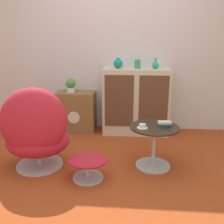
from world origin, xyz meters
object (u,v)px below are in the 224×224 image
egg_chair (36,132)px  ottoman (88,163)px  sideboard (136,101)px  vase_leftmost (118,63)px  vase_inner_right (155,65)px  teacup (142,126)px  tv_console (76,111)px  vase_inner_left (138,64)px  coffee_table (154,142)px  book_stack (165,124)px  potted_plant (71,85)px

egg_chair → ottoman: size_ratio=2.25×
sideboard → ottoman: sideboard is taller
egg_chair → vase_leftmost: (0.83, 1.29, 0.63)m
vase_inner_right → teacup: vase_inner_right is taller
tv_console → vase_leftmost: (0.67, -0.03, 0.76)m
sideboard → vase_inner_left: size_ratio=7.67×
sideboard → vase_inner_right: bearing=0.8°
vase_leftmost → vase_inner_right: bearing=0.0°
egg_chair → coffee_table: 1.34m
vase_leftmost → vase_inner_left: vase_leftmost is taller
teacup → tv_console: bearing=129.8°
sideboard → vase_leftmost: 0.64m
tv_console → vase_inner_right: 1.43m
book_stack → potted_plant: bearing=139.4°
ottoman → vase_leftmost: vase_leftmost is taller
vase_inner_left → egg_chair: bearing=-131.1°
vase_inner_left → book_stack: size_ratio=0.84×
vase_leftmost → potted_plant: size_ratio=0.71×
tv_console → vase_inner_right: vase_inner_right is taller
teacup → vase_inner_left: bearing=92.7°
ottoman → vase_inner_left: (0.52, 1.46, 0.89)m
sideboard → teacup: 1.18m
ottoman → book_stack: book_stack is taller
vase_inner_left → vase_inner_right: (0.26, 0.00, -0.01)m
vase_leftmost → vase_inner_left: size_ratio=1.17×
teacup → coffee_table: bearing=23.2°
potted_plant → teacup: bearing=-48.3°
vase_leftmost → vase_inner_right: same height
vase_leftmost → book_stack: size_ratio=0.98×
sideboard → coffee_table: (0.20, -1.12, -0.20)m
sideboard → coffee_table: bearing=-79.7°
vase_inner_left → potted_plant: vase_inner_left is taller
egg_chair → book_stack: size_ratio=6.26×
ottoman → potted_plant: potted_plant is taller
vase_leftmost → teacup: bearing=-73.8°
tv_console → book_stack: size_ratio=3.99×
book_stack → sideboard: bearing=105.8°
egg_chair → vase_inner_right: (1.38, 1.29, 0.61)m
sideboard → vase_inner_left: 0.57m
sideboard → coffee_table: 1.16m
tv_console → egg_chair: (-0.16, -1.32, 0.13)m
potted_plant → vase_inner_left: bearing=-1.8°
coffee_table → vase_leftmost: (-0.48, 1.13, 0.77)m
egg_chair → potted_plant: egg_chair is taller
potted_plant → teacup: size_ratio=1.80×
egg_chair → book_stack: bearing=7.0°
tv_console → potted_plant: (-0.07, 0.00, 0.43)m
ottoman → coffee_table: size_ratio=0.78×
vase_leftmost → teacup: size_ratio=1.28×
potted_plant → teacup: 1.65m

